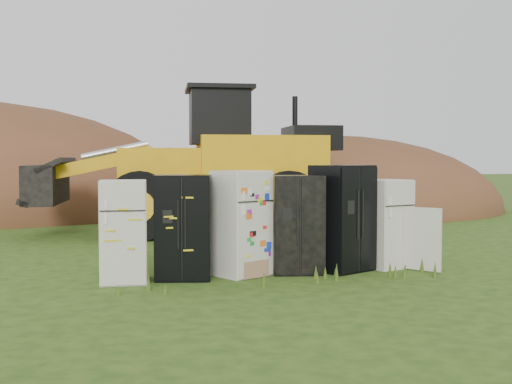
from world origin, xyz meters
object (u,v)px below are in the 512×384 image
(wheel_loader, at_px, (182,160))
(fridge_dark_mid, at_px, (298,224))
(fridge_open_door, at_px, (386,224))
(fridge_black_side, at_px, (183,227))
(fridge_leftmost, at_px, (123,231))
(fridge_black_right, at_px, (342,218))
(fridge_sticker, at_px, (241,223))

(wheel_loader, bearing_deg, fridge_dark_mid, -73.79)
(fridge_dark_mid, distance_m, fridge_open_door, 1.76)
(fridge_open_door, bearing_deg, fridge_black_side, 165.35)
(fridge_leftmost, distance_m, fridge_black_right, 3.85)
(fridge_black_right, relative_size, fridge_open_door, 1.17)
(fridge_black_side, distance_m, fridge_sticker, 1.00)
(fridge_sticker, distance_m, wheel_loader, 6.45)
(fridge_leftmost, bearing_deg, fridge_dark_mid, 6.49)
(fridge_dark_mid, height_order, fridge_open_door, fridge_dark_mid)
(fridge_black_side, distance_m, fridge_dark_mid, 2.02)
(fridge_dark_mid, distance_m, fridge_black_right, 0.85)
(fridge_black_side, bearing_deg, wheel_loader, 94.19)
(fridge_black_side, relative_size, fridge_dark_mid, 1.01)
(fridge_black_side, relative_size, fridge_open_door, 1.07)
(fridge_sticker, distance_m, fridge_open_door, 2.78)
(fridge_open_door, bearing_deg, fridge_black_right, 168.71)
(fridge_leftmost, xyz_separation_m, fridge_black_right, (3.85, -0.01, 0.11))
(fridge_black_side, relative_size, wheel_loader, 0.21)
(wheel_loader, bearing_deg, fridge_leftmost, -99.90)
(fridge_black_right, bearing_deg, fridge_leftmost, 157.41)
(wheel_loader, bearing_deg, fridge_open_door, -59.07)
(fridge_leftmost, distance_m, fridge_dark_mid, 3.01)
(fridge_dark_mid, height_order, wheel_loader, wheel_loader)
(fridge_black_side, bearing_deg, fridge_dark_mid, 13.40)
(fridge_black_side, height_order, wheel_loader, wheel_loader)
(fridge_sticker, xyz_separation_m, fridge_dark_mid, (1.02, -0.07, -0.04))
(fridge_open_door, distance_m, wheel_loader, 6.98)
(fridge_dark_mid, xyz_separation_m, wheel_loader, (-0.85, 6.43, 1.10))
(fridge_black_side, bearing_deg, fridge_sticker, 15.96)
(fridge_dark_mid, distance_m, wheel_loader, 6.58)
(fridge_leftmost, distance_m, fridge_sticker, 1.99)
(fridge_black_side, bearing_deg, fridge_leftmost, -163.57)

